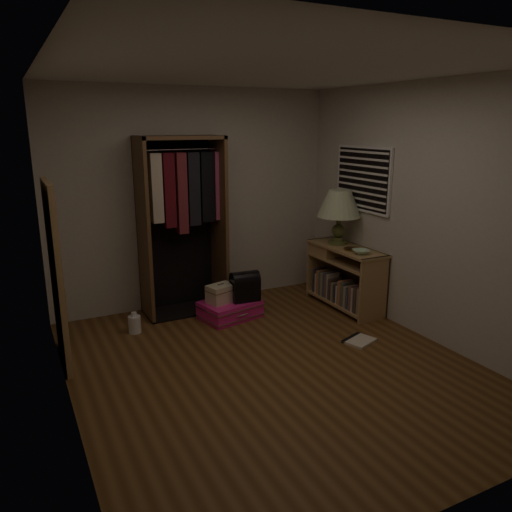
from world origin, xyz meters
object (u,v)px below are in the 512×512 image
open_wardrobe (183,209)px  table_lamp (339,205)px  white_jug (135,324)px  console_bookshelf (343,275)px  floor_mirror (56,275)px  pink_suitcase (230,309)px  train_case (221,293)px  black_bag (245,286)px

open_wardrobe → table_lamp: size_ratio=2.92×
white_jug → console_bookshelf: bearing=-7.2°
console_bookshelf → table_lamp: bearing=87.8°
console_bookshelf → floor_mirror: floor_mirror is taller
console_bookshelf → open_wardrobe: (-1.76, 0.73, 0.83)m
floor_mirror → pink_suitcase: 2.01m
console_bookshelf → pink_suitcase: console_bookshelf is taller
train_case → open_wardrobe: bearing=102.2°
console_bookshelf → black_bag: bearing=170.7°
console_bookshelf → white_jug: size_ratio=4.84×
black_bag → white_jug: size_ratio=1.50×
black_bag → table_lamp: table_lamp is taller
table_lamp → black_bag: bearing=177.1°
floor_mirror → white_jug: 1.12m
pink_suitcase → black_bag: 0.33m
table_lamp → floor_mirror: bearing=-176.8°
pink_suitcase → white_jug: 1.09m
pink_suitcase → white_jug: (-1.09, 0.07, -0.00)m
open_wardrobe → console_bookshelf: bearing=-22.6°
console_bookshelf → black_bag: size_ratio=3.23×
console_bookshelf → open_wardrobe: size_ratio=0.55×
console_bookshelf → black_bag: 1.25m
floor_mirror → table_lamp: 3.27m
black_bag → white_jug: (-1.26, 0.11, -0.28)m
open_wardrobe → black_bag: size_ratio=5.91×
floor_mirror → table_lamp: floor_mirror is taller
open_wardrobe → train_case: (0.25, -0.47, -0.92)m
open_wardrobe → black_bag: (0.53, -0.53, -0.84)m
floor_mirror → table_lamp: (3.24, 0.18, 0.38)m
train_case → table_lamp: (1.51, -0.12, 0.93)m
black_bag → pink_suitcase: bearing=169.6°
console_bookshelf → pink_suitcase: bearing=169.9°
console_bookshelf → train_case: bearing=170.1°
black_bag → white_jug: black_bag is taller
floor_mirror → open_wardrobe: bearing=27.5°
black_bag → white_jug: 1.29m
open_wardrobe → pink_suitcase: size_ratio=2.76×
floor_mirror → train_case: bearing=10.0°
console_bookshelf → floor_mirror: bearing=-179.3°
console_bookshelf → table_lamp: (0.01, 0.14, 0.84)m
white_jug → floor_mirror: bearing=-154.5°
open_wardrobe → train_case: open_wardrobe is taller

